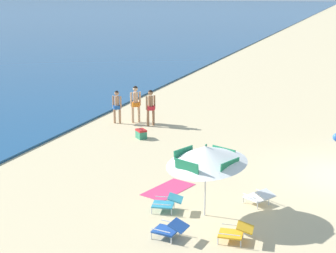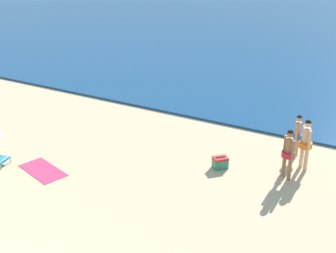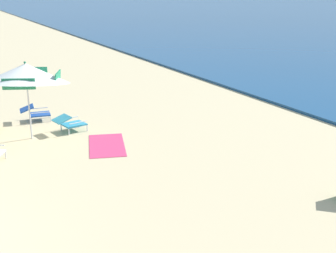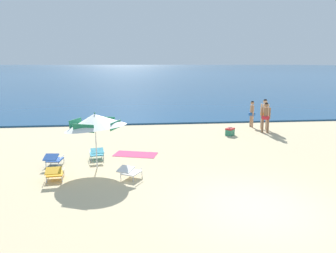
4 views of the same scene
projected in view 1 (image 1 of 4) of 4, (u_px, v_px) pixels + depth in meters
name	position (u px, v px, depth m)	size (l,w,h in m)	color
beach_umbrella_striped_main	(206.00, 155.00, 13.84)	(3.15, 3.14, 2.19)	silver
lounge_chair_under_umbrella	(170.00, 229.00, 12.86)	(0.65, 0.93, 0.51)	#1E4799
lounge_chair_beside_umbrella	(259.00, 197.00, 14.89)	(0.90, 1.00, 0.49)	white
lounge_chair_facing_sea	(236.00, 232.00, 12.69)	(0.64, 0.91, 0.50)	gold
lounge_chair_spare_folded	(167.00, 202.00, 14.48)	(0.69, 0.95, 0.50)	teal
person_standing_near_shore	(151.00, 105.00, 23.72)	(0.43, 0.42, 1.72)	#8C6042
person_standing_beside	(117.00, 105.00, 24.15)	(0.39, 0.48, 1.61)	tan
person_wading_in	(136.00, 101.00, 24.30)	(0.44, 0.44, 1.80)	#D8A87F
cooler_box	(141.00, 134.00, 21.82)	(0.59, 0.60, 0.43)	#2D7F5B
beach_towel	(168.00, 189.00, 16.15)	(0.90, 1.80, 0.01)	#DB3866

